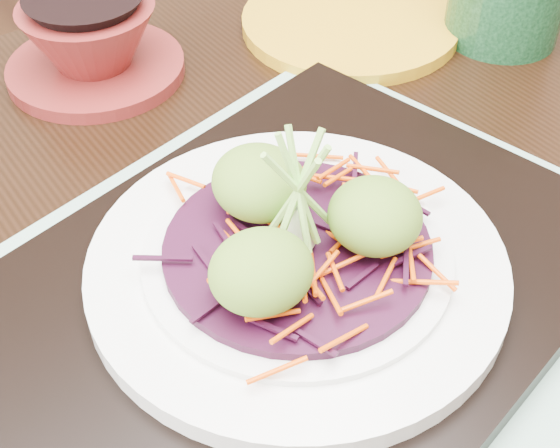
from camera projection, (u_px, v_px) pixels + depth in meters
dining_table at (211, 350)px, 0.63m from camera, size 1.21×0.82×0.75m
placemat at (296, 295)px, 0.54m from camera, size 0.57×0.49×0.00m
serving_tray at (297, 283)px, 0.53m from camera, size 0.49×0.41×0.02m
white_plate at (297, 264)px, 0.52m from camera, size 0.28×0.28×0.02m
cabbage_bed at (297, 249)px, 0.51m from camera, size 0.18×0.18×0.01m
carrot_julienne at (297, 239)px, 0.50m from camera, size 0.21×0.21×0.01m
guacamole_scoops at (299, 222)px, 0.49m from camera, size 0.15×0.13×0.05m
scallion_garnish at (298, 195)px, 0.47m from camera, size 0.06×0.06×0.10m
terracotta_bowl_set at (92, 45)px, 0.72m from camera, size 0.20×0.20×0.07m
yellow_plate at (351, 22)px, 0.80m from camera, size 0.30×0.30×0.01m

